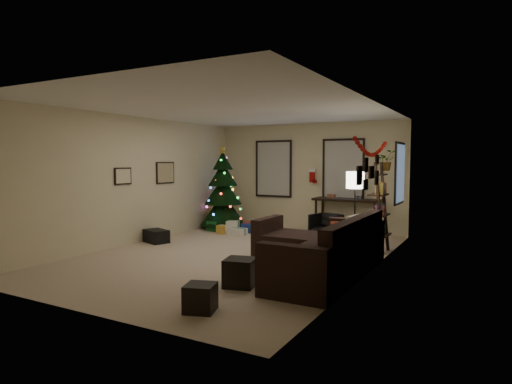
# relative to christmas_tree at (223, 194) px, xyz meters

# --- Properties ---
(floor) EXTENTS (7.00, 7.00, 0.00)m
(floor) POSITION_rel_christmas_tree_xyz_m (1.93, -2.52, -0.91)
(floor) COLOR #C4AC94
(floor) RESTS_ON ground
(ceiling) EXTENTS (7.00, 7.00, 0.00)m
(ceiling) POSITION_rel_christmas_tree_xyz_m (1.93, -2.52, 1.79)
(ceiling) COLOR white
(ceiling) RESTS_ON floor
(wall_back) EXTENTS (5.00, 0.00, 5.00)m
(wall_back) POSITION_rel_christmas_tree_xyz_m (1.93, 0.98, 0.44)
(wall_back) COLOR beige
(wall_back) RESTS_ON floor
(wall_front) EXTENTS (5.00, 0.00, 5.00)m
(wall_front) POSITION_rel_christmas_tree_xyz_m (1.93, -6.02, 0.44)
(wall_front) COLOR beige
(wall_front) RESTS_ON floor
(wall_left) EXTENTS (0.00, 7.00, 7.00)m
(wall_left) POSITION_rel_christmas_tree_xyz_m (-0.57, -2.52, 0.44)
(wall_left) COLOR beige
(wall_left) RESTS_ON floor
(wall_right) EXTENTS (0.00, 7.00, 7.00)m
(wall_right) POSITION_rel_christmas_tree_xyz_m (4.43, -2.52, 0.44)
(wall_right) COLOR beige
(wall_right) RESTS_ON floor
(window_back_left) EXTENTS (1.05, 0.06, 1.50)m
(window_back_left) POSITION_rel_christmas_tree_xyz_m (0.98, 0.95, 0.64)
(window_back_left) COLOR #728CB2
(window_back_left) RESTS_ON wall_back
(window_back_right) EXTENTS (1.05, 0.06, 1.50)m
(window_back_right) POSITION_rel_christmas_tree_xyz_m (2.88, 0.95, 0.64)
(window_back_right) COLOR #728CB2
(window_back_right) RESTS_ON wall_back
(window_right_wall) EXTENTS (0.06, 0.90, 1.30)m
(window_right_wall) POSITION_rel_christmas_tree_xyz_m (4.40, 0.03, 0.59)
(window_right_wall) COLOR #728CB2
(window_right_wall) RESTS_ON wall_right
(christmas_tree) EXTENTS (1.18, 1.18, 2.19)m
(christmas_tree) POSITION_rel_christmas_tree_xyz_m (0.00, 0.00, 0.00)
(christmas_tree) COLOR black
(christmas_tree) RESTS_ON floor
(presents) EXTENTS (1.50, 1.13, 0.30)m
(presents) POSITION_rel_christmas_tree_xyz_m (0.52, -0.22, -0.79)
(presents) COLOR navy
(presents) RESTS_ON floor
(sofa) EXTENTS (2.07, 2.99, 0.91)m
(sofa) POSITION_rel_christmas_tree_xyz_m (3.75, -2.87, -0.61)
(sofa) COLOR black
(sofa) RESTS_ON floor
(pillow_red_a) EXTENTS (0.28, 0.45, 0.44)m
(pillow_red_a) POSITION_rel_christmas_tree_xyz_m (4.14, -3.36, -0.27)
(pillow_red_a) COLOR maroon
(pillow_red_a) RESTS_ON sofa
(pillow_red_b) EXTENTS (0.25, 0.41, 0.40)m
(pillow_red_b) POSITION_rel_christmas_tree_xyz_m (4.14, -3.00, -0.27)
(pillow_red_b) COLOR maroon
(pillow_red_b) RESTS_ON sofa
(pillow_cream) EXTENTS (0.19, 0.48, 0.47)m
(pillow_cream) POSITION_rel_christmas_tree_xyz_m (4.14, -2.34, -0.28)
(pillow_cream) COLOR beige
(pillow_cream) RESTS_ON sofa
(ottoman_near) EXTENTS (0.50, 0.50, 0.39)m
(ottoman_near) POSITION_rel_christmas_tree_xyz_m (3.05, -4.22, -0.71)
(ottoman_near) COLOR black
(ottoman_near) RESTS_ON floor
(ottoman_far) EXTENTS (0.43, 0.43, 0.32)m
(ottoman_far) POSITION_rel_christmas_tree_xyz_m (3.17, -5.32, -0.74)
(ottoman_far) COLOR black
(ottoman_far) RESTS_ON floor
(desk) EXTENTS (1.61, 0.57, 0.87)m
(desk) POSITION_rel_christmas_tree_xyz_m (3.07, 0.70, -0.14)
(desk) COLOR black
(desk) RESTS_ON floor
(desk_chair) EXTENTS (0.65, 0.63, 0.56)m
(desk_chair) POSITION_rel_christmas_tree_xyz_m (2.77, 0.05, -0.63)
(desk_chair) COLOR black
(desk_chair) RESTS_ON floor
(bookshelf) EXTENTS (0.30, 0.51, 1.74)m
(bookshelf) POSITION_rel_christmas_tree_xyz_m (4.23, -0.94, -0.06)
(bookshelf) COLOR black
(bookshelf) RESTS_ON floor
(potted_plant) EXTENTS (0.63, 0.61, 0.53)m
(potted_plant) POSITION_rel_christmas_tree_xyz_m (4.23, -0.57, 0.92)
(potted_plant) COLOR #4C4C4C
(potted_plant) RESTS_ON bookshelf
(floor_lamp) EXTENTS (0.33, 0.33, 1.56)m
(floor_lamp) POSITION_rel_christmas_tree_xyz_m (3.88, -1.48, 0.40)
(floor_lamp) COLOR black
(floor_lamp) RESTS_ON floor
(art_map) EXTENTS (0.04, 0.60, 0.50)m
(art_map) POSITION_rel_christmas_tree_xyz_m (-0.55, -1.59, 0.58)
(art_map) COLOR black
(art_map) RESTS_ON wall_left
(art_abstract) EXTENTS (0.04, 0.45, 0.35)m
(art_abstract) POSITION_rel_christmas_tree_xyz_m (-0.55, -2.89, 0.54)
(art_abstract) COLOR black
(art_abstract) RESTS_ON wall_left
(gallery) EXTENTS (0.03, 1.25, 0.54)m
(gallery) POSITION_rel_christmas_tree_xyz_m (4.41, -2.59, 0.67)
(gallery) COLOR black
(gallery) RESTS_ON wall_right
(garland) EXTENTS (0.08, 1.90, 0.30)m
(garland) POSITION_rel_christmas_tree_xyz_m (4.38, -2.33, 1.07)
(garland) COLOR #A5140C
(garland) RESTS_ON wall_right
(stocking_left) EXTENTS (0.20, 0.05, 0.36)m
(stocking_left) POSITION_rel_christmas_tree_xyz_m (1.79, 1.04, 0.64)
(stocking_left) COLOR #990F0C
(stocking_left) RESTS_ON wall_back
(stocking_right) EXTENTS (0.20, 0.05, 0.36)m
(stocking_right) POSITION_rel_christmas_tree_xyz_m (2.12, 0.86, 0.49)
(stocking_right) COLOR #990F0C
(stocking_right) RESTS_ON wall_back
(storage_bin) EXTENTS (0.64, 0.54, 0.28)m
(storage_bin) POSITION_rel_christmas_tree_xyz_m (-0.23, -2.27, -0.77)
(storage_bin) COLOR black
(storage_bin) RESTS_ON floor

